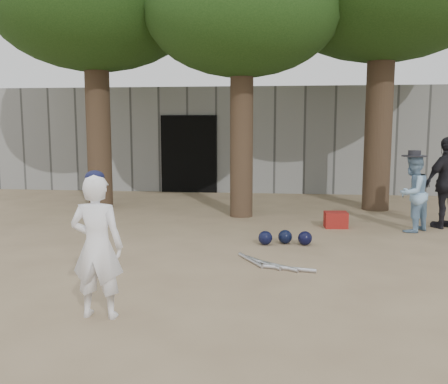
# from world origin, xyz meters

# --- Properties ---
(ground) EXTENTS (70.00, 70.00, 0.00)m
(ground) POSITION_xyz_m (0.00, 0.00, 0.00)
(ground) COLOR #937C5E
(ground) RESTS_ON ground
(boy_player) EXTENTS (0.53, 0.35, 1.46)m
(boy_player) POSITION_xyz_m (-0.38, -1.58, 0.73)
(boy_player) COLOR white
(boy_player) RESTS_ON ground
(spectator_blue) EXTENTS (0.86, 0.86, 1.41)m
(spectator_blue) POSITION_xyz_m (3.81, 3.01, 0.71)
(spectator_blue) COLOR #82A8CA
(spectator_blue) RESTS_ON ground
(spectator_dark) EXTENTS (1.09, 0.83, 1.72)m
(spectator_dark) POSITION_xyz_m (4.54, 3.42, 0.86)
(spectator_dark) COLOR black
(spectator_dark) RESTS_ON ground
(red_bag) EXTENTS (0.44, 0.35, 0.30)m
(red_bag) POSITION_xyz_m (2.48, 3.20, 0.15)
(red_bag) COLOR maroon
(red_bag) RESTS_ON ground
(back_building) EXTENTS (16.00, 5.24, 3.00)m
(back_building) POSITION_xyz_m (-0.00, 10.33, 1.50)
(back_building) COLOR gray
(back_building) RESTS_ON ground
(helmet_row) EXTENTS (0.87, 0.35, 0.23)m
(helmet_row) POSITION_xyz_m (1.52, 1.74, 0.11)
(helmet_row) COLOR black
(helmet_row) RESTS_ON ground
(bat_pile) EXTENTS (1.10, 0.80, 0.06)m
(bat_pile) POSITION_xyz_m (1.30, 0.45, 0.03)
(bat_pile) COLOR silver
(bat_pile) RESTS_ON ground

